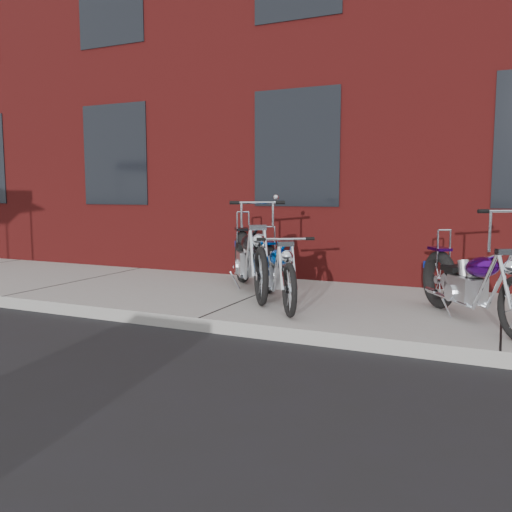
% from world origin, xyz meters
% --- Properties ---
extents(ground, '(120.00, 120.00, 0.00)m').
position_xyz_m(ground, '(0.00, 0.00, 0.00)').
color(ground, black).
rests_on(ground, ground).
extents(sidewalk, '(22.00, 3.00, 0.15)m').
position_xyz_m(sidewalk, '(0.00, 1.50, 0.07)').
color(sidewalk, '#A1A1A1').
rests_on(sidewalk, ground).
extents(building_brick, '(22.00, 10.00, 8.00)m').
position_xyz_m(building_brick, '(0.00, 8.00, 4.00)').
color(building_brick, maroon).
rests_on(building_brick, ground).
extents(chopper_purple, '(1.26, 1.85, 1.20)m').
position_xyz_m(chopper_purple, '(2.70, 1.06, 0.54)').
color(chopper_purple, black).
rests_on(chopper_purple, sidewalk).
extents(chopper_blue, '(1.20, 1.82, 0.91)m').
position_xyz_m(chopper_blue, '(0.46, 1.13, 0.53)').
color(chopper_blue, black).
rests_on(chopper_blue, sidewalk).
extents(chopper_third, '(1.46, 2.13, 1.26)m').
position_xyz_m(chopper_third, '(-0.17, 1.68, 0.60)').
color(chopper_third, black).
rests_on(chopper_third, sidewalk).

